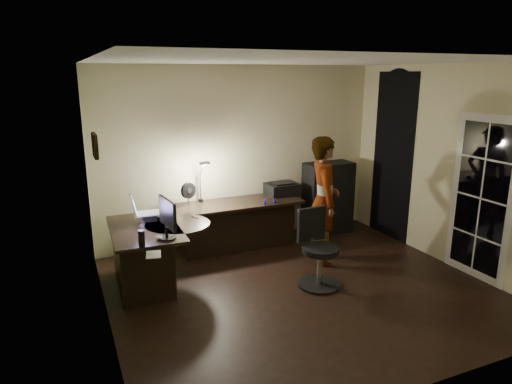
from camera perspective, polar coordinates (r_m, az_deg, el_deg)
name	(u,v)px	position (r m, az deg, el deg)	size (l,w,h in m)	color
floor	(301,289)	(5.76, 5.68, -12.02)	(4.50, 4.00, 0.01)	black
ceiling	(307,60)	(5.16, 6.45, 16.02)	(4.50, 4.00, 0.01)	silver
wall_back	(240,155)	(7.07, -1.99, 4.65)	(4.50, 0.01, 2.70)	beige
wall_front	(433,238)	(3.76, 21.29, -5.34)	(4.50, 0.01, 2.70)	beige
wall_left	(100,204)	(4.65, -18.97, -1.41)	(0.01, 4.00, 2.70)	beige
wall_right	(451,167)	(6.68, 23.15, 2.90)	(0.01, 4.00, 2.70)	beige
green_wall_overlay	(101,204)	(4.65, -18.78, -1.39)	(0.00, 4.00, 2.70)	#4E612A
arched_doorway	(393,157)	(7.50, 16.71, 4.23)	(0.01, 0.90, 2.60)	black
french_door	(481,198)	(6.38, 26.30, -0.72)	(0.02, 0.92, 2.10)	white
framed_picture	(95,146)	(4.99, -19.50, 5.48)	(0.04, 0.30, 0.25)	black
desk_left	(147,257)	(5.83, -13.52, -7.88)	(0.81, 1.31, 0.76)	black
desk_right	(238,225)	(6.86, -2.26, -4.20)	(1.92, 0.67, 0.72)	black
cabinet	(328,198)	(7.57, 8.96, -0.75)	(0.79, 0.39, 1.18)	black
laptop_stand	(148,217)	(5.95, -13.39, -3.03)	(0.22, 0.18, 0.09)	silver
laptop	(147,205)	(5.91, -13.48, -1.53)	(0.35, 0.33, 0.24)	silver
monitor	(166,224)	(5.23, -11.16, -3.99)	(0.10, 0.50, 0.33)	black
mouse	(159,237)	(5.27, -12.03, -5.58)	(0.06, 0.10, 0.04)	silver
phone	(172,228)	(5.60, -10.41, -4.42)	(0.07, 0.14, 0.01)	black
pen	(195,218)	(5.95, -7.63, -3.18)	(0.01, 0.14, 0.01)	black
speaker	(142,239)	(5.06, -14.12, -5.66)	(0.07, 0.07, 0.18)	black
notepad	(154,255)	(4.84, -12.69, -7.64)	(0.15, 0.21, 0.01)	silver
desk_fan	(188,195)	(6.60, -8.47, -0.33)	(0.23, 0.13, 0.36)	black
headphones	(270,201)	(6.69, 1.74, -1.14)	(0.20, 0.09, 0.10)	#0F098C
printer	(282,189)	(7.16, 3.30, 0.39)	(0.49, 0.38, 0.22)	black
desk_lamp	(200,180)	(6.74, -7.01, 1.55)	(0.17, 0.32, 0.71)	black
office_chair	(321,250)	(5.68, 8.07, -7.14)	(0.54, 0.54, 0.96)	black
person	(324,201)	(6.31, 8.46, -1.07)	(0.63, 0.42, 1.77)	#D8A88C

